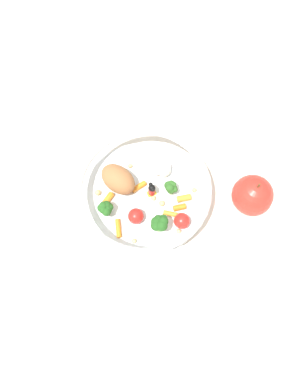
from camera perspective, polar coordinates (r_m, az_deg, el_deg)
The scene contains 3 objects.
ground_plane at distance 0.77m, azimuth -0.83°, elevation -1.17°, with size 2.40×2.40×0.00m, color silver.
food_container at distance 0.74m, azimuth -0.24°, elevation -0.02°, with size 0.25×0.25×0.06m.
loose_apple at distance 0.76m, azimuth 15.61°, elevation -0.44°, with size 0.08×0.08×0.09m.
Camera 1 is at (0.22, 0.17, 0.72)m, focal length 36.32 mm.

